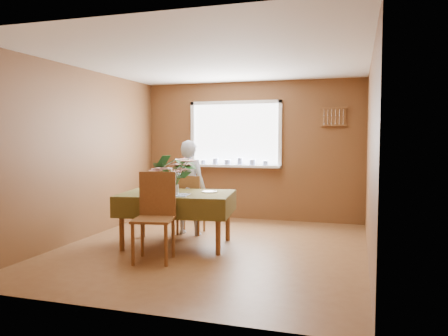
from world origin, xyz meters
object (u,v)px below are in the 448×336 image
(flower_bouquet, at_px, (174,172))
(chair_near, at_px, (155,213))
(dining_table, at_px, (177,199))
(seated_woman, at_px, (189,188))
(chair_far, at_px, (189,202))

(flower_bouquet, bearing_deg, chair_near, -94.69)
(chair_near, bearing_deg, dining_table, 79.89)
(seated_woman, bearing_deg, chair_near, 97.99)
(dining_table, bearing_deg, seated_woman, 90.00)
(chair_near, relative_size, flower_bouquet, 1.91)
(flower_bouquet, bearing_deg, seated_woman, 99.62)
(chair_near, distance_m, seated_woman, 1.42)
(chair_far, bearing_deg, seated_woman, 87.98)
(dining_table, distance_m, seated_woman, 0.70)
(chair_near, xyz_separation_m, flower_bouquet, (0.04, 0.50, 0.47))
(dining_table, height_order, flower_bouquet, flower_bouquet)
(seated_woman, bearing_deg, flower_bouquet, 103.01)
(chair_near, relative_size, seated_woman, 0.73)
(dining_table, distance_m, chair_near, 0.72)
(chair_far, height_order, flower_bouquet, flower_bouquet)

